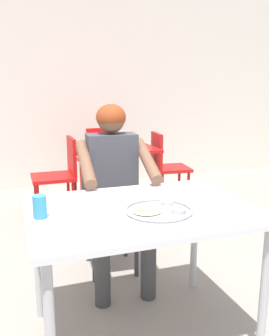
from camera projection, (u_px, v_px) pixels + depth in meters
name	position (u px, v px, depth m)	size (l,w,h in m)	color
back_wall	(49.00, 61.00, 4.71)	(12.00, 0.12, 3.40)	silver
table_foreground	(141.00, 221.00, 1.83)	(1.14, 0.83, 0.74)	silver
thali_tray	(159.00, 210.00, 1.74)	(0.34, 0.34, 0.03)	#B7BABF
drinking_cup	(40.00, 206.00, 1.65)	(0.07, 0.07, 0.11)	#338CBF
chair_foreground	(108.00, 203.00, 2.68)	(0.41, 0.44, 0.84)	#3F3F44
diner_foreground	(114.00, 178.00, 2.42)	(0.51, 0.57, 1.24)	#3D3D3D
table_background_red	(113.00, 155.00, 3.89)	(0.87, 0.79, 0.72)	#B71414
chair_red_left	(61.00, 171.00, 3.71)	(0.44, 0.42, 0.85)	red
chair_red_right	(165.00, 163.00, 4.11)	(0.44, 0.44, 0.85)	#AB1614
chair_red_far	(99.00, 157.00, 4.44)	(0.44, 0.48, 0.88)	red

